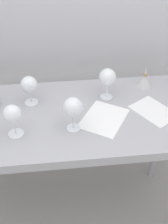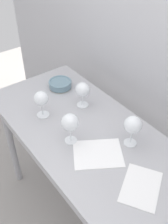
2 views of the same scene
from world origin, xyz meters
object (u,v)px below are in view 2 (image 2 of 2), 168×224
(tasting_sheet_upper, at_px, (141,187))
(tasting_bowl, at_px, (60,84))
(wine_glass_near_center, at_px, (70,123))
(wine_glass_far_left, at_px, (83,90))
(wine_glass_near_left, at_px, (41,99))
(wine_glass_far_right, at_px, (133,125))
(tasting_sheet_lower, at_px, (98,153))

(tasting_sheet_upper, bearing_deg, tasting_bowl, 139.14)
(wine_glass_near_center, distance_m, tasting_sheet_upper, 0.47)
(wine_glass_near_center, bearing_deg, tasting_sheet_upper, 11.30)
(wine_glass_far_left, height_order, tasting_sheet_upper, wine_glass_far_left)
(wine_glass_far_left, relative_size, tasting_sheet_upper, 0.72)
(wine_glass_near_left, relative_size, wine_glass_far_right, 0.93)
(tasting_sheet_lower, bearing_deg, tasting_bowl, -163.56)
(tasting_sheet_lower, bearing_deg, wine_glass_near_left, -138.90)
(wine_glass_far_left, xyz_separation_m, wine_glass_near_center, (0.21, -0.24, 0.01))
(tasting_sheet_lower, distance_m, tasting_bowl, 0.65)
(wine_glass_near_center, bearing_deg, tasting_sheet_lower, 19.14)
(wine_glass_near_left, relative_size, tasting_sheet_lower, 0.67)
(wine_glass_far_left, height_order, wine_glass_near_center, wine_glass_near_center)
(wine_glass_near_left, height_order, wine_glass_far_right, wine_glass_far_right)
(tasting_sheet_upper, distance_m, tasting_sheet_lower, 0.28)
(wine_glass_far_left, bearing_deg, wine_glass_far_right, 0.65)
(wine_glass_near_left, distance_m, tasting_sheet_lower, 0.46)
(wine_glass_near_left, xyz_separation_m, tasting_bowl, (-0.19, 0.25, -0.09))
(wine_glass_near_center, bearing_deg, tasting_bowl, 152.99)
(wine_glass_far_right, height_order, tasting_sheet_lower, wine_glass_far_right)
(wine_glass_far_left, xyz_separation_m, tasting_bowl, (-0.25, -0.00, -0.09))
(wine_glass_near_left, bearing_deg, tasting_sheet_upper, 7.87)
(wine_glass_far_left, xyz_separation_m, wine_glass_far_right, (0.42, 0.00, 0.01))
(tasting_sheet_lower, bearing_deg, wine_glass_far_left, -173.58)
(wine_glass_near_left, bearing_deg, tasting_bowl, 127.22)
(wine_glass_near_left, xyz_separation_m, wine_glass_near_center, (0.27, 0.01, 0.01))
(wine_glass_far_left, relative_size, wine_glass_near_left, 0.97)
(tasting_sheet_upper, height_order, tasting_bowl, tasting_bowl)
(wine_glass_far_right, xyz_separation_m, tasting_bowl, (-0.67, -0.01, -0.10))
(wine_glass_near_left, distance_m, tasting_sheet_upper, 0.73)
(wine_glass_near_left, distance_m, wine_glass_far_right, 0.55)
(tasting_sheet_upper, bearing_deg, tasting_sheet_lower, 154.78)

